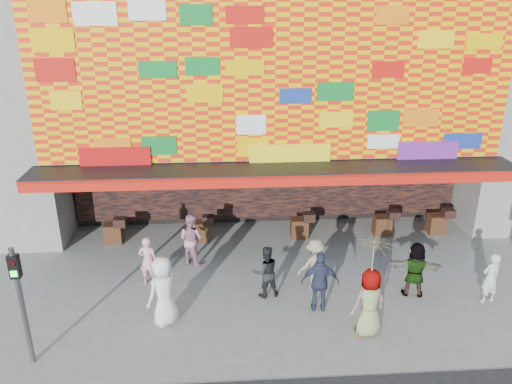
% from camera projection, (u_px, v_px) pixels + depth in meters
% --- Properties ---
extents(ground, '(90.00, 90.00, 0.00)m').
position_uv_depth(ground, '(287.00, 313.00, 13.50)').
color(ground, slate).
rests_on(ground, ground).
extents(shop_building, '(15.20, 9.40, 10.00)m').
position_uv_depth(shop_building, '(264.00, 74.00, 19.20)').
color(shop_building, gray).
rests_on(shop_building, ground).
extents(signal_left, '(0.22, 0.20, 3.00)m').
position_uv_depth(signal_left, '(20.00, 294.00, 11.04)').
color(signal_left, '#59595B').
rests_on(signal_left, ground).
extents(ped_a, '(1.09, 1.08, 1.90)m').
position_uv_depth(ped_a, '(164.00, 291.00, 12.80)').
color(ped_a, white).
rests_on(ped_a, ground).
extents(ped_b, '(0.60, 0.44, 1.52)m').
position_uv_depth(ped_b, '(148.00, 261.00, 14.66)').
color(ped_b, pink).
rests_on(ped_b, ground).
extents(ped_c, '(0.86, 0.73, 1.54)m').
position_uv_depth(ped_c, '(266.00, 272.00, 14.05)').
color(ped_c, black).
rests_on(ped_c, ground).
extents(ped_d, '(1.11, 0.79, 1.55)m').
position_uv_depth(ped_d, '(315.00, 264.00, 14.43)').
color(ped_d, gray).
rests_on(ped_d, ground).
extents(ped_e, '(1.06, 0.53, 1.75)m').
position_uv_depth(ped_e, '(320.00, 282.00, 13.35)').
color(ped_e, '#2D324F').
rests_on(ped_e, ground).
extents(ped_f, '(1.59, 0.83, 1.64)m').
position_uv_depth(ped_f, '(415.00, 270.00, 14.06)').
color(ped_f, gray).
rests_on(ped_f, ground).
extents(ped_g, '(1.01, 0.79, 1.82)m').
position_uv_depth(ped_g, '(369.00, 302.00, 12.39)').
color(ped_g, gray).
rests_on(ped_g, ground).
extents(ped_h, '(0.62, 0.47, 1.51)m').
position_uv_depth(ped_h, '(491.00, 278.00, 13.76)').
color(ped_h, silver).
rests_on(ped_h, ground).
extents(ped_i, '(1.06, 1.01, 1.71)m').
position_uv_depth(ped_i, '(191.00, 239.00, 15.76)').
color(ped_i, '#BF7B92').
rests_on(ped_i, ground).
extents(parasol, '(1.30, 1.31, 1.90)m').
position_uv_depth(parasol, '(374.00, 258.00, 11.93)').
color(parasol, beige).
rests_on(parasol, ground).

